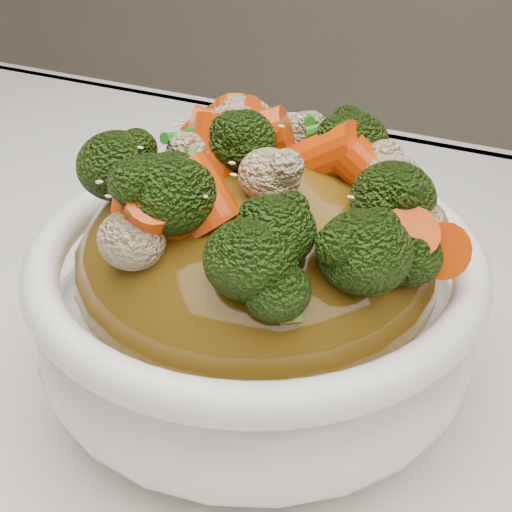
% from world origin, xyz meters
% --- Properties ---
extents(tablecloth, '(1.20, 0.80, 0.04)m').
position_xyz_m(tablecloth, '(0.00, 0.00, 0.73)').
color(tablecloth, silver).
rests_on(tablecloth, dining_table).
extents(bowl, '(0.26, 0.26, 0.09)m').
position_xyz_m(bowl, '(-0.02, 0.04, 0.80)').
color(bowl, white).
rests_on(bowl, tablecloth).
extents(sauce_base, '(0.20, 0.20, 0.10)m').
position_xyz_m(sauce_base, '(-0.02, 0.04, 0.83)').
color(sauce_base, '#5E4110').
rests_on(sauce_base, bowl).
extents(carrots, '(0.20, 0.20, 0.05)m').
position_xyz_m(carrots, '(-0.02, 0.04, 0.89)').
color(carrots, '#CF3E06').
rests_on(carrots, sauce_base).
extents(broccoli, '(0.20, 0.20, 0.05)m').
position_xyz_m(broccoli, '(-0.02, 0.04, 0.89)').
color(broccoli, black).
rests_on(broccoli, sauce_base).
extents(cauliflower, '(0.20, 0.20, 0.04)m').
position_xyz_m(cauliflower, '(-0.02, 0.04, 0.89)').
color(cauliflower, '#D0B98E').
rests_on(cauliflower, sauce_base).
extents(scallions, '(0.15, 0.15, 0.02)m').
position_xyz_m(scallions, '(-0.02, 0.04, 0.89)').
color(scallions, '#227C1C').
rests_on(scallions, sauce_base).
extents(sesame_seeds, '(0.18, 0.18, 0.01)m').
position_xyz_m(sesame_seeds, '(-0.02, 0.04, 0.89)').
color(sesame_seeds, beige).
rests_on(sesame_seeds, sauce_base).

